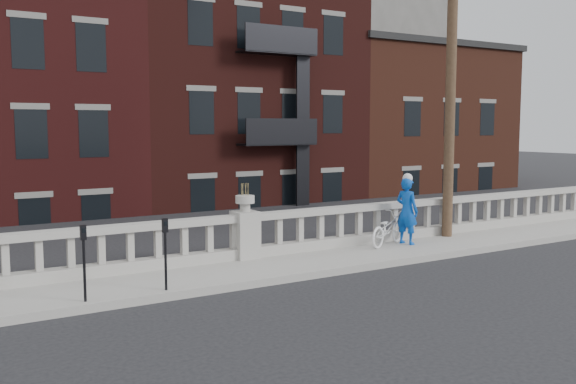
% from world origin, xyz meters
% --- Properties ---
extents(ground, '(120.00, 120.00, 0.00)m').
position_xyz_m(ground, '(0.00, 0.00, 0.00)').
color(ground, black).
rests_on(ground, ground).
extents(sidewalk, '(32.00, 2.20, 0.15)m').
position_xyz_m(sidewalk, '(0.00, 3.00, 0.07)').
color(sidewalk, '#9C9891').
rests_on(sidewalk, ground).
extents(balustrade, '(28.00, 0.34, 1.03)m').
position_xyz_m(balustrade, '(0.00, 3.95, 0.64)').
color(balustrade, '#9C9891').
rests_on(balustrade, sidewalk).
extents(planter_pedestal, '(0.55, 0.55, 1.76)m').
position_xyz_m(planter_pedestal, '(0.00, 3.95, 0.83)').
color(planter_pedestal, '#9C9891').
rests_on(planter_pedestal, sidewalk).
extents(lower_level, '(80.00, 44.00, 20.80)m').
position_xyz_m(lower_level, '(0.56, 23.04, 2.63)').
color(lower_level, '#605E59').
rests_on(lower_level, ground).
extents(utility_pole, '(1.60, 0.28, 10.00)m').
position_xyz_m(utility_pole, '(6.20, 3.60, 5.24)').
color(utility_pole, '#422D1E').
rests_on(utility_pole, sidewalk).
extents(parking_meter_c, '(0.10, 0.09, 1.36)m').
position_xyz_m(parking_meter_c, '(-4.15, 2.15, 1.00)').
color(parking_meter_c, black).
rests_on(parking_meter_c, sidewalk).
extents(parking_meter_d, '(0.10, 0.09, 1.36)m').
position_xyz_m(parking_meter_d, '(-2.65, 2.15, 1.00)').
color(parking_meter_d, black).
rests_on(parking_meter_d, sidewalk).
extents(bicycle, '(1.76, 1.18, 0.87)m').
position_xyz_m(bicycle, '(3.87, 3.42, 0.59)').
color(bicycle, white).
rests_on(bicycle, sidewalk).
extents(cyclist, '(0.55, 0.71, 1.74)m').
position_xyz_m(cyclist, '(4.42, 3.30, 1.02)').
color(cyclist, '#0B47B2').
rests_on(cyclist, sidewalk).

